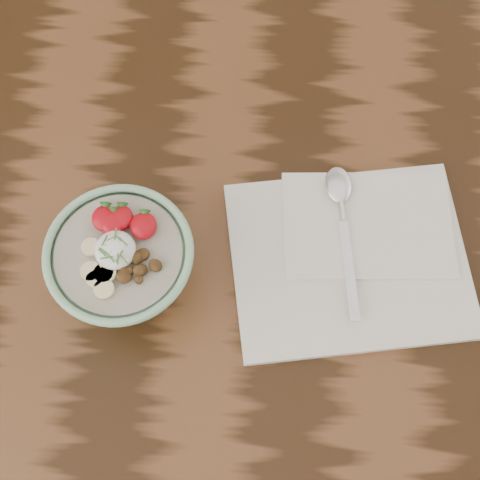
% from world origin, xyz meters
% --- Properties ---
extents(table, '(1.60, 0.90, 0.75)m').
position_xyz_m(table, '(0.00, 0.00, 0.66)').
color(table, black).
rests_on(table, ground).
extents(breakfast_bowl, '(0.17, 0.17, 0.11)m').
position_xyz_m(breakfast_bowl, '(0.01, -0.05, 0.81)').
color(breakfast_bowl, '#91C39A').
rests_on(breakfast_bowl, table).
extents(napkin, '(0.32, 0.28, 0.02)m').
position_xyz_m(napkin, '(0.28, -0.00, 0.76)').
color(napkin, white).
rests_on(napkin, table).
extents(spoon, '(0.05, 0.20, 0.01)m').
position_xyz_m(spoon, '(0.26, 0.05, 0.77)').
color(spoon, silver).
rests_on(spoon, napkin).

